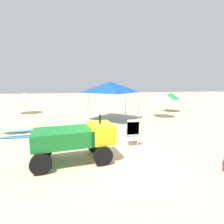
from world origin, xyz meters
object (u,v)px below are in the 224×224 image
object	(u,v)px
utility_cart	(76,138)
popup_canopy	(110,87)
stacked_plastic_chairs	(132,130)
beach_umbrella_left	(163,96)
beach_umbrella_mid	(25,97)
surfboard_pile	(26,134)
cooler_box	(182,129)
beach_umbrella_far	(171,96)

from	to	relation	value
utility_cart	popup_canopy	xyz separation A→B (m)	(2.26, 6.22, 1.47)
stacked_plastic_chairs	utility_cart	bearing A→B (deg)	-154.92
beach_umbrella_left	beach_umbrella_mid	xyz separation A→B (m)	(-10.49, 3.63, -0.13)
surfboard_pile	beach_umbrella_left	size ratio (longest dim) A/B	1.28
surfboard_pile	beach_umbrella_mid	bearing A→B (deg)	105.02
stacked_plastic_chairs	beach_umbrella_left	bearing A→B (deg)	53.43
beach_umbrella_mid	cooler_box	xyz separation A→B (m)	(9.68, -7.58, -1.26)
beach_umbrella_far	beach_umbrella_left	bearing A→B (deg)	-130.18
beach_umbrella_far	cooler_box	distance (m)	7.01
popup_canopy	beach_umbrella_mid	distance (m)	7.62
beach_umbrella_far	cooler_box	bearing A→B (deg)	-113.97
popup_canopy	cooler_box	size ratio (longest dim) A/B	6.43
surfboard_pile	beach_umbrella_far	world-z (taller)	beach_umbrella_far
beach_umbrella_mid	surfboard_pile	bearing A→B (deg)	-74.98
utility_cart	surfboard_pile	bearing A→B (deg)	127.22
beach_umbrella_left	beach_umbrella_mid	world-z (taller)	beach_umbrella_left
surfboard_pile	utility_cart	bearing A→B (deg)	-52.78
stacked_plastic_chairs	beach_umbrella_mid	world-z (taller)	beach_umbrella_mid
cooler_box	stacked_plastic_chairs	bearing A→B (deg)	-155.37
surfboard_pile	cooler_box	xyz separation A→B (m)	(7.82, -0.65, 0.01)
beach_umbrella_left	utility_cart	bearing A→B (deg)	-134.01
surfboard_pile	cooler_box	bearing A→B (deg)	-4.72
stacked_plastic_chairs	beach_umbrella_mid	distance (m)	11.15
popup_canopy	beach_umbrella_far	world-z (taller)	popup_canopy
utility_cart	surfboard_pile	xyz separation A→B (m)	(-2.39, 3.15, -0.63)
popup_canopy	beach_umbrella_mid	size ratio (longest dim) A/B	1.69
utility_cart	cooler_box	distance (m)	6.01
stacked_plastic_chairs	cooler_box	xyz separation A→B (m)	(3.20, 1.47, -0.49)
utility_cart	surfboard_pile	distance (m)	4.01
beach_umbrella_left	beach_umbrella_far	distance (m)	3.09
cooler_box	beach_umbrella_mid	bearing A→B (deg)	141.92
beach_umbrella_far	cooler_box	xyz separation A→B (m)	(-2.80, -6.30, -1.24)
cooler_box	beach_umbrella_far	bearing A→B (deg)	66.03
utility_cart	popup_canopy	size ratio (longest dim) A/B	0.87
popup_canopy	beach_umbrella_far	distance (m)	6.56
beach_umbrella_mid	beach_umbrella_far	size ratio (longest dim) A/B	1.08
stacked_plastic_chairs	cooler_box	world-z (taller)	stacked_plastic_chairs
stacked_plastic_chairs	surfboard_pile	distance (m)	5.10
beach_umbrella_mid	beach_umbrella_far	bearing A→B (deg)	-5.85
utility_cart	stacked_plastic_chairs	size ratio (longest dim) A/B	2.41
beach_umbrella_mid	beach_umbrella_far	world-z (taller)	beach_umbrella_mid
stacked_plastic_chairs	beach_umbrella_mid	xyz separation A→B (m)	(-6.47, 9.05, 0.77)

